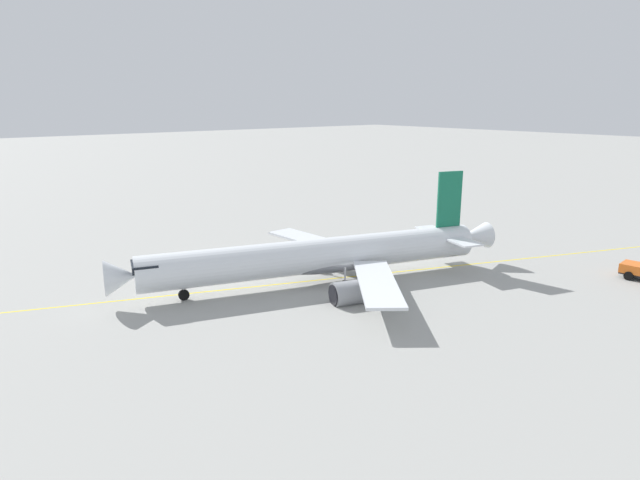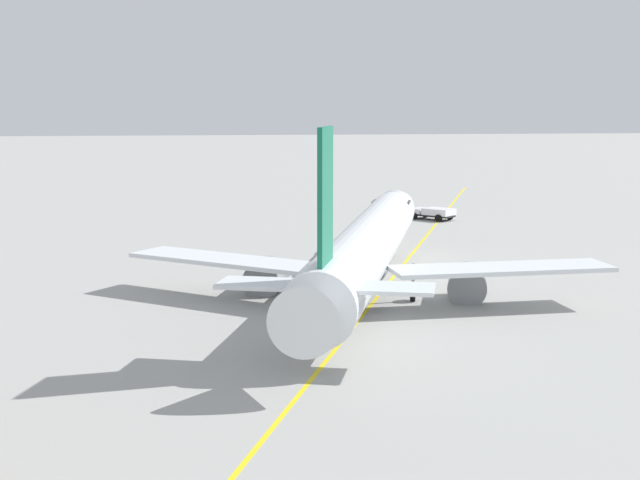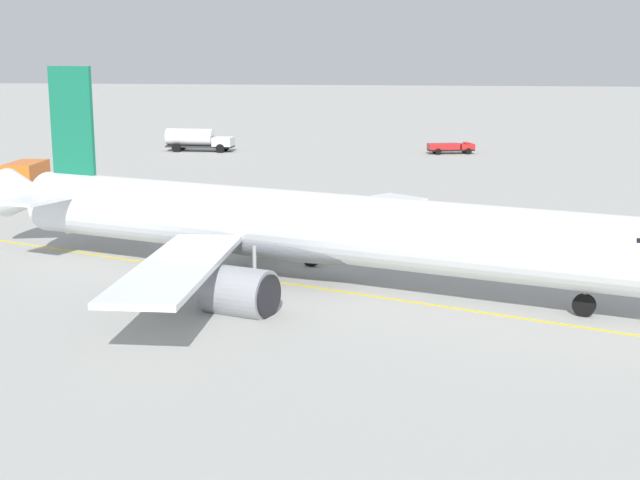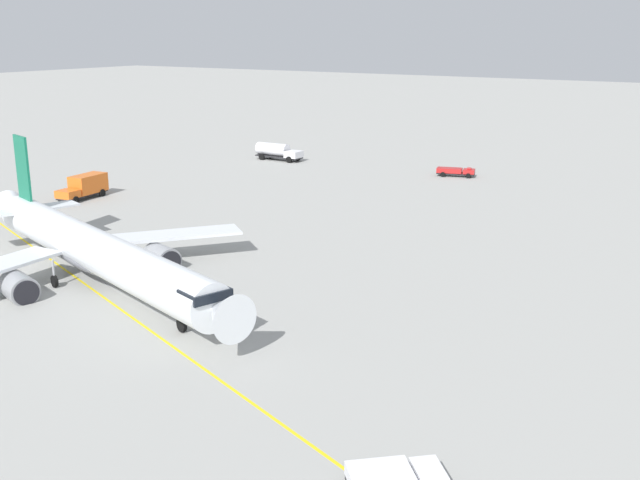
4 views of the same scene
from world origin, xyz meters
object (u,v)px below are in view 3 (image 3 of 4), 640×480
Objects in this scene: fuel_tanker_truck at (197,139)px; catering_truck_truck at (23,180)px; ops_pickup_truck at (451,147)px; airliner_main at (306,229)px.

fuel_tanker_truck is 1.10× the size of catering_truck_truck.
fuel_tanker_truck is (2.12, -32.01, 0.75)m from ops_pickup_truck.
catering_truck_truck reaches higher than fuel_tanker_truck.
airliner_main is 7.15× the size of ops_pickup_truck.
fuel_tanker_truck is at bearing 168.18° from catering_truck_truck.
airliner_main is at bearing -68.50° from fuel_tanker_truck.
catering_truck_truck is at bearing -95.64° from fuel_tanker_truck.
airliner_main is 5.01× the size of fuel_tanker_truck.
fuel_tanker_truck reaches higher than ops_pickup_truck.
ops_pickup_truck is 54.57m from catering_truck_truck.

